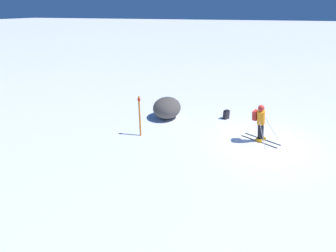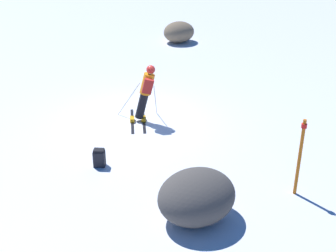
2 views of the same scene
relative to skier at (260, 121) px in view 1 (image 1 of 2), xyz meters
name	(u,v)px [view 1 (image 1 of 2)]	position (x,y,z in m)	size (l,w,h in m)	color
ground_plane	(260,141)	(0.20, -0.15, -1.04)	(300.00, 300.00, 0.00)	white
skier	(260,121)	(0.00, 0.00, 0.00)	(1.45, 1.77, 1.88)	black
spare_backpack	(226,115)	(2.41, 1.66, -0.79)	(0.37, 0.36, 0.50)	black
exposed_boulder_0	(167,108)	(1.59, 4.85, -0.46)	(1.78, 1.51, 1.16)	#4C4742
trail_marker	(140,115)	(-0.96, 5.36, 0.04)	(0.13, 0.13, 1.96)	orange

